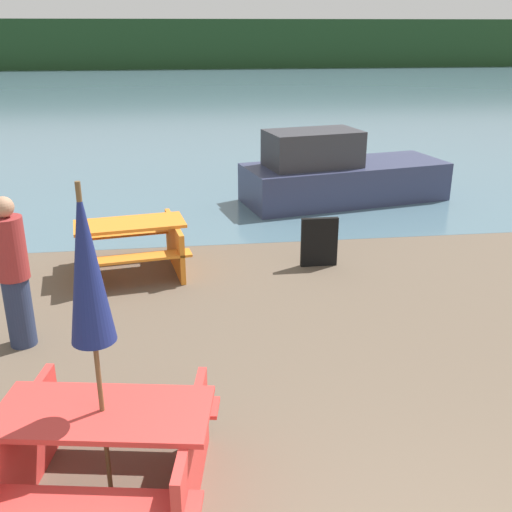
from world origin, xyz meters
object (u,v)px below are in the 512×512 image
at_px(umbrella_navy, 87,268).
at_px(signboard, 319,242).
at_px(person, 13,273).
at_px(picnic_table_red, 106,446).
at_px(picnic_table_orange, 131,243).
at_px(boat, 338,175).

height_order(umbrella_navy, signboard, umbrella_navy).
height_order(umbrella_navy, person, umbrella_navy).
bearing_deg(umbrella_navy, picnic_table_red, 0.00).
height_order(picnic_table_orange, signboard, picnic_table_orange).
height_order(picnic_table_red, person, person).
xyz_separation_m(boat, signboard, (-1.18, -3.48, -0.17)).
relative_size(umbrella_navy, person, 1.43).
bearing_deg(signboard, umbrella_navy, -120.64).
relative_size(umbrella_navy, signboard, 3.31).
xyz_separation_m(umbrella_navy, signboard, (2.65, 4.47, -1.52)).
xyz_separation_m(picnic_table_red, boat, (3.83, 7.95, 0.09)).
relative_size(picnic_table_orange, signboard, 2.33).
bearing_deg(picnic_table_orange, signboard, -1.87).
xyz_separation_m(picnic_table_orange, person, (-1.10, -2.02, 0.42)).
bearing_deg(umbrella_navy, picnic_table_orange, 91.53).
bearing_deg(picnic_table_red, person, 115.67).
height_order(picnic_table_red, signboard, picnic_table_red).
bearing_deg(picnic_table_orange, umbrella_navy, -88.47).
relative_size(picnic_table_orange, person, 1.01).
relative_size(picnic_table_red, umbrella_navy, 0.72).
bearing_deg(umbrella_navy, signboard, 59.36).
relative_size(umbrella_navy, boat, 0.57).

